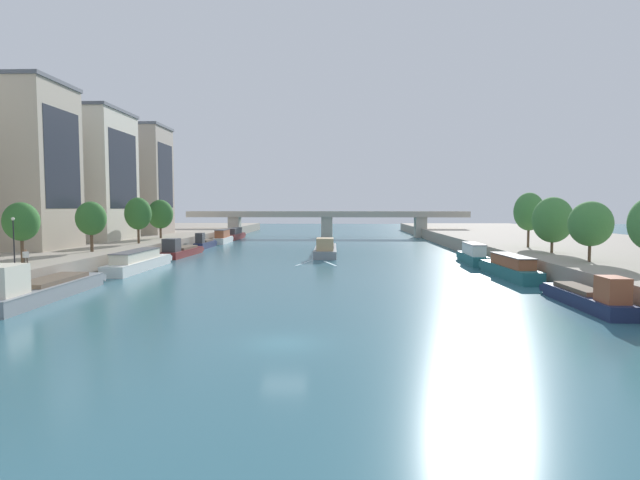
{
  "coord_description": "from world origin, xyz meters",
  "views": [
    {
      "loc": [
        3.08,
        -27.61,
        7.73
      ],
      "look_at": [
        0.0,
        53.06,
        2.33
      ],
      "focal_mm": 27.89,
      "sensor_mm": 36.0,
      "label": 1
    }
  ],
  "objects_px": {
    "tree_right_distant": "(553,220)",
    "tree_right_by_lamp": "(529,212)",
    "barge_midriver": "(326,249)",
    "moored_boat_right_midway": "(588,297)",
    "lamppost_left_bank": "(14,241)",
    "bridge_far": "(327,220)",
    "moored_boat_left_lone": "(38,288)",
    "moored_boat_left_downstream": "(181,251)",
    "tree_left_by_lamp": "(91,218)",
    "moored_boat_right_downstream": "(510,268)",
    "moored_boat_left_end": "(235,234)",
    "person_on_quay": "(26,257)",
    "tree_left_end_of_row": "(160,214)",
    "tree_left_midway": "(138,214)",
    "moored_boat_left_upstream": "(205,243)",
    "moored_boat_right_gap_after": "(473,255)",
    "moored_boat_left_far": "(223,237)",
    "tree_right_past_mid": "(590,224)",
    "tree_left_distant": "(21,222)",
    "moored_boat_left_near": "(139,262)"
  },
  "relations": [
    {
      "from": "moored_boat_right_downstream",
      "to": "bridge_far",
      "type": "xyz_separation_m",
      "value": [
        -21.69,
        72.34,
        3.24
      ]
    },
    {
      "from": "moored_boat_left_downstream",
      "to": "tree_left_end_of_row",
      "type": "bearing_deg",
      "value": 125.19
    },
    {
      "from": "barge_midriver",
      "to": "lamppost_left_bank",
      "type": "relative_size",
      "value": 4.03
    },
    {
      "from": "moored_boat_left_near",
      "to": "moored_boat_right_downstream",
      "type": "bearing_deg",
      "value": -6.9
    },
    {
      "from": "moored_boat_left_end",
      "to": "bridge_far",
      "type": "relative_size",
      "value": 0.19
    },
    {
      "from": "moored_boat_left_downstream",
      "to": "moored_boat_left_upstream",
      "type": "height_order",
      "value": "moored_boat_left_downstream"
    },
    {
      "from": "moored_boat_left_lone",
      "to": "tree_left_by_lamp",
      "type": "distance_m",
      "value": 21.28
    },
    {
      "from": "moored_boat_left_near",
      "to": "moored_boat_left_downstream",
      "type": "relative_size",
      "value": 1.18
    },
    {
      "from": "barge_midriver",
      "to": "moored_boat_left_near",
      "type": "bearing_deg",
      "value": -138.15
    },
    {
      "from": "moored_boat_left_downstream",
      "to": "moored_boat_right_gap_after",
      "type": "xyz_separation_m",
      "value": [
        42.96,
        -8.78,
        0.3
      ]
    },
    {
      "from": "tree_right_distant",
      "to": "tree_right_by_lamp",
      "type": "height_order",
      "value": "tree_right_by_lamp"
    },
    {
      "from": "moored_boat_right_downstream",
      "to": "tree_right_by_lamp",
      "type": "relative_size",
      "value": 1.83
    },
    {
      "from": "tree_left_by_lamp",
      "to": "tree_left_end_of_row",
      "type": "relative_size",
      "value": 0.91
    },
    {
      "from": "moored_boat_left_downstream",
      "to": "moored_boat_left_end",
      "type": "bearing_deg",
      "value": 90.04
    },
    {
      "from": "tree_left_end_of_row",
      "to": "person_on_quay",
      "type": "height_order",
      "value": "tree_left_end_of_row"
    },
    {
      "from": "moored_boat_left_upstream",
      "to": "moored_boat_left_end",
      "type": "height_order",
      "value": "moored_boat_left_upstream"
    },
    {
      "from": "moored_boat_left_upstream",
      "to": "moored_boat_right_gap_after",
      "type": "distance_m",
      "value": 49.71
    },
    {
      "from": "moored_boat_left_lone",
      "to": "tree_left_distant",
      "type": "bearing_deg",
      "value": 129.31
    },
    {
      "from": "bridge_far",
      "to": "person_on_quay",
      "type": "height_order",
      "value": "bridge_far"
    },
    {
      "from": "tree_left_midway",
      "to": "tree_right_past_mid",
      "type": "xyz_separation_m",
      "value": [
        55.24,
        -22.82,
        -0.67
      ]
    },
    {
      "from": "tree_left_end_of_row",
      "to": "tree_right_distant",
      "type": "height_order",
      "value": "tree_left_end_of_row"
    },
    {
      "from": "bridge_far",
      "to": "person_on_quay",
      "type": "bearing_deg",
      "value": -107.18
    },
    {
      "from": "moored_boat_left_lone",
      "to": "moored_boat_left_downstream",
      "type": "xyz_separation_m",
      "value": [
        0.06,
        36.89,
        -0.13
      ]
    },
    {
      "from": "moored_boat_right_midway",
      "to": "bridge_far",
      "type": "height_order",
      "value": "bridge_far"
    },
    {
      "from": "moored_boat_right_gap_after",
      "to": "tree_left_end_of_row",
      "type": "distance_m",
      "value": 52.83
    },
    {
      "from": "moored_boat_left_downstream",
      "to": "moored_boat_left_upstream",
      "type": "xyz_separation_m",
      "value": [
        -0.4,
        15.51,
        0.02
      ]
    },
    {
      "from": "moored_boat_right_midway",
      "to": "tree_left_midway",
      "type": "relative_size",
      "value": 1.73
    },
    {
      "from": "moored_boat_left_far",
      "to": "moored_boat_right_downstream",
      "type": "bearing_deg",
      "value": -49.33
    },
    {
      "from": "moored_boat_right_midway",
      "to": "tree_right_distant",
      "type": "xyz_separation_m",
      "value": [
        6.37,
        21.74,
        5.32
      ]
    },
    {
      "from": "barge_midriver",
      "to": "lamppost_left_bank",
      "type": "bearing_deg",
      "value": -124.81
    },
    {
      "from": "tree_left_by_lamp",
      "to": "moored_boat_right_gap_after",
      "type": "bearing_deg",
      "value": 9.64
    },
    {
      "from": "tree_left_by_lamp",
      "to": "bridge_far",
      "type": "relative_size",
      "value": 0.09
    },
    {
      "from": "moored_boat_right_midway",
      "to": "tree_left_by_lamp",
      "type": "relative_size",
      "value": 1.93
    },
    {
      "from": "moored_boat_left_end",
      "to": "moored_boat_left_far",
      "type": "bearing_deg",
      "value": -89.84
    },
    {
      "from": "moored_boat_right_gap_after",
      "to": "tree_right_distant",
      "type": "relative_size",
      "value": 1.69
    },
    {
      "from": "moored_boat_left_near",
      "to": "tree_left_midway",
      "type": "height_order",
      "value": "tree_left_midway"
    },
    {
      "from": "barge_midriver",
      "to": "tree_left_end_of_row",
      "type": "bearing_deg",
      "value": 168.44
    },
    {
      "from": "barge_midriver",
      "to": "bridge_far",
      "type": "relative_size",
      "value": 0.26
    },
    {
      "from": "moored_boat_left_downstream",
      "to": "moored_boat_right_downstream",
      "type": "bearing_deg",
      "value": -27.0
    },
    {
      "from": "moored_boat_left_far",
      "to": "moored_boat_right_downstream",
      "type": "relative_size",
      "value": 0.85
    },
    {
      "from": "tree_left_distant",
      "to": "moored_boat_right_midway",
      "type": "bearing_deg",
      "value": -9.72
    },
    {
      "from": "moored_boat_left_near",
      "to": "moored_boat_right_midway",
      "type": "xyz_separation_m",
      "value": [
        43.63,
        -21.36,
        -0.17
      ]
    },
    {
      "from": "tree_right_past_mid",
      "to": "bridge_far",
      "type": "bearing_deg",
      "value": 110.3
    },
    {
      "from": "tree_left_by_lamp",
      "to": "tree_right_past_mid",
      "type": "xyz_separation_m",
      "value": [
        55.42,
        -9.03,
        -0.27
      ]
    },
    {
      "from": "tree_left_midway",
      "to": "tree_left_end_of_row",
      "type": "relative_size",
      "value": 1.03
    },
    {
      "from": "moored_boat_left_far",
      "to": "moored_boat_left_lone",
      "type": "bearing_deg",
      "value": -90.06
    },
    {
      "from": "moored_boat_left_far",
      "to": "tree_right_past_mid",
      "type": "relative_size",
      "value": 1.9
    },
    {
      "from": "moored_boat_left_end",
      "to": "person_on_quay",
      "type": "bearing_deg",
      "value": -92.95
    },
    {
      "from": "tree_right_by_lamp",
      "to": "moored_boat_right_downstream",
      "type": "bearing_deg",
      "value": -117.18
    },
    {
      "from": "barge_midriver",
      "to": "moored_boat_right_midway",
      "type": "distance_m",
      "value": 46.56
    }
  ]
}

